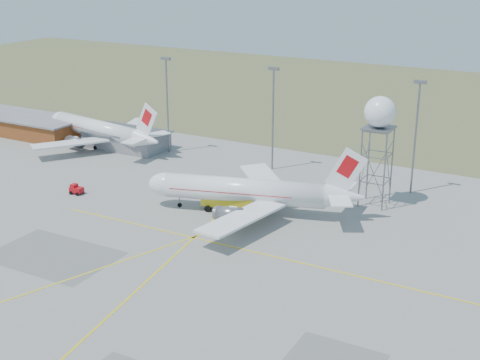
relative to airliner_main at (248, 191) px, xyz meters
The scene contains 12 objects.
ground 43.37m from the airliner_main, 85.74° to the right, with size 400.00×400.00×0.00m, color gray.
grass_strip 97.04m from the airliner_main, 88.10° to the left, with size 400.00×120.00×0.03m, color #495B32.
building_orange 74.26m from the airliner_main, 165.24° to the left, with size 33.00×12.00×4.30m.
building_grey 46.76m from the airliner_main, 153.41° to the left, with size 19.00×10.00×3.90m.
mast_a 40.05m from the airliner_main, 144.22° to the left, with size 2.20×0.50×20.50m.
mast_b 25.28m from the airliner_main, 106.50° to the left, with size 2.20×0.50×20.50m.
mast_c 32.30m from the airliner_main, 47.21° to the left, with size 2.20×0.50×20.50m.
airliner_main is the anchor object (origin of this frame).
airliner_far 51.58m from the airliner_main, 157.89° to the left, with size 34.96×33.58×11.93m.
radar_tower 23.16m from the airliner_main, 38.87° to the left, with size 5.25×5.25×18.99m.
fire_truck 3.68m from the airliner_main, 165.68° to the right, with size 9.46×4.90×3.63m.
baggage_tug 32.31m from the airliner_main, 167.59° to the right, with size 2.37×1.94×1.79m.
Camera 1 is at (45.69, -48.55, 41.96)m, focal length 50.00 mm.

